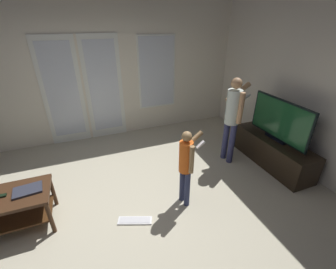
{
  "coord_description": "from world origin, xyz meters",
  "views": [
    {
      "loc": [
        -0.22,
        -2.27,
        2.37
      ],
      "look_at": [
        0.76,
        0.24,
        0.96
      ],
      "focal_mm": 24.2,
      "sensor_mm": 36.0,
      "label": 1
    }
  ],
  "objects_px": {
    "person_adult": "(233,114)",
    "loose_keyboard": "(135,220)",
    "coffee_table": "(12,204)",
    "tv_stand": "(272,151)",
    "person_child": "(186,162)",
    "laptop_closed": "(28,190)",
    "flat_screen_tv": "(280,120)"
  },
  "relations": [
    {
      "from": "person_child",
      "to": "laptop_closed",
      "type": "bearing_deg",
      "value": 169.03
    },
    {
      "from": "coffee_table",
      "to": "loose_keyboard",
      "type": "relative_size",
      "value": 1.93
    },
    {
      "from": "tv_stand",
      "to": "laptop_closed",
      "type": "height_order",
      "value": "laptop_closed"
    },
    {
      "from": "tv_stand",
      "to": "laptop_closed",
      "type": "xyz_separation_m",
      "value": [
        -3.79,
        0.05,
        0.27
      ]
    },
    {
      "from": "flat_screen_tv",
      "to": "loose_keyboard",
      "type": "xyz_separation_m",
      "value": [
        -2.61,
        -0.41,
        -0.84
      ]
    },
    {
      "from": "coffee_table",
      "to": "flat_screen_tv",
      "type": "height_order",
      "value": "flat_screen_tv"
    },
    {
      "from": "tv_stand",
      "to": "laptop_closed",
      "type": "bearing_deg",
      "value": 179.22
    },
    {
      "from": "coffee_table",
      "to": "laptop_closed",
      "type": "xyz_separation_m",
      "value": [
        0.2,
        0.01,
        0.15
      ]
    },
    {
      "from": "coffee_table",
      "to": "laptop_closed",
      "type": "bearing_deg",
      "value": 2.62
    },
    {
      "from": "person_child",
      "to": "loose_keyboard",
      "type": "distance_m",
      "value": 1.02
    },
    {
      "from": "tv_stand",
      "to": "person_child",
      "type": "xyz_separation_m",
      "value": [
        -1.86,
        -0.32,
        0.44
      ]
    },
    {
      "from": "person_adult",
      "to": "person_child",
      "type": "height_order",
      "value": "person_adult"
    },
    {
      "from": "laptop_closed",
      "to": "tv_stand",
      "type": "bearing_deg",
      "value": -7.01
    },
    {
      "from": "tv_stand",
      "to": "person_child",
      "type": "distance_m",
      "value": 1.93
    },
    {
      "from": "coffee_table",
      "to": "tv_stand",
      "type": "height_order",
      "value": "coffee_table"
    },
    {
      "from": "coffee_table",
      "to": "tv_stand",
      "type": "relative_size",
      "value": 0.58
    },
    {
      "from": "person_adult",
      "to": "loose_keyboard",
      "type": "height_order",
      "value": "person_adult"
    },
    {
      "from": "flat_screen_tv",
      "to": "loose_keyboard",
      "type": "relative_size",
      "value": 2.6
    },
    {
      "from": "coffee_table",
      "to": "person_child",
      "type": "xyz_separation_m",
      "value": [
        2.13,
        -0.36,
        0.32
      ]
    },
    {
      "from": "flat_screen_tv",
      "to": "tv_stand",
      "type": "bearing_deg",
      "value": -65.07
    },
    {
      "from": "coffee_table",
      "to": "person_adult",
      "type": "relative_size",
      "value": 0.58
    },
    {
      "from": "tv_stand",
      "to": "person_adult",
      "type": "height_order",
      "value": "person_adult"
    },
    {
      "from": "tv_stand",
      "to": "person_adult",
      "type": "relative_size",
      "value": 1.0
    },
    {
      "from": "tv_stand",
      "to": "flat_screen_tv",
      "type": "relative_size",
      "value": 1.29
    },
    {
      "from": "person_child",
      "to": "laptop_closed",
      "type": "distance_m",
      "value": 1.97
    },
    {
      "from": "person_adult",
      "to": "laptop_closed",
      "type": "height_order",
      "value": "person_adult"
    },
    {
      "from": "person_child",
      "to": "person_adult",
      "type": "bearing_deg",
      "value": 30.75
    },
    {
      "from": "coffee_table",
      "to": "loose_keyboard",
      "type": "bearing_deg",
      "value": -18.25
    },
    {
      "from": "person_adult",
      "to": "laptop_closed",
      "type": "bearing_deg",
      "value": -173.81
    },
    {
      "from": "coffee_table",
      "to": "person_child",
      "type": "height_order",
      "value": "person_child"
    },
    {
      "from": "tv_stand",
      "to": "person_child",
      "type": "bearing_deg",
      "value": -170.17
    },
    {
      "from": "person_child",
      "to": "coffee_table",
      "type": "bearing_deg",
      "value": 170.29
    }
  ]
}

